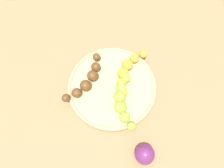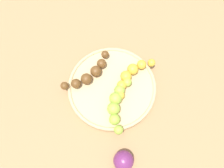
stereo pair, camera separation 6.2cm
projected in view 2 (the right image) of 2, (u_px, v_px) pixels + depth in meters
ground_plane at (112, 89)px, 0.66m from camera, size 2.40×2.40×0.00m
fruit_bowl at (112, 87)px, 0.65m from camera, size 0.26×0.26×0.02m
banana_overripe at (89, 74)px, 0.64m from camera, size 0.06×0.17×0.03m
banana_green at (117, 104)px, 0.60m from camera, size 0.10×0.14×0.04m
banana_spotted at (131, 74)px, 0.64m from camera, size 0.06×0.16×0.03m
plum_purple at (124, 161)px, 0.56m from camera, size 0.05×0.05×0.05m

